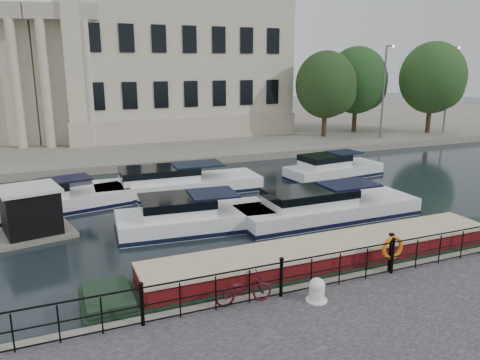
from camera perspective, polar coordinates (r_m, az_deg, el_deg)
name	(u,v)px	position (r m, az deg, el deg)	size (l,w,h in m)	color
ground_plane	(249,281)	(16.07, 1.14, -12.23)	(160.00, 160.00, 0.00)	black
far_bank	(103,128)	(52.94, -16.32, 6.07)	(120.00, 42.00, 0.55)	#6B665B
railing	(281,276)	(13.73, 5.05, -11.53)	(24.14, 0.14, 1.22)	black
civic_building	(93,64)	(48.12, -17.47, 13.34)	(53.55, 31.84, 16.85)	#ADA38C
lamp_posts	(417,89)	(46.56, 20.80, 10.31)	(8.24, 1.55, 8.07)	#59595B
bicycle	(244,289)	(13.40, 0.44, -13.17)	(0.58, 1.66, 0.87)	#420B16
mooring_bollard	(317,290)	(13.76, 9.36, -13.12)	(0.62, 0.62, 0.70)	silver
life_ring_post	(392,248)	(15.88, 18.05, -7.92)	(0.80, 0.21, 1.30)	black
narrowboat	(328,265)	(16.61, 10.62, -10.20)	(16.16, 2.18, 1.59)	black
harbour_hut	(31,214)	(21.58, -24.10, -3.81)	(3.60, 3.19, 2.19)	#6B665B
cabin_cruisers	(216,198)	(24.19, -2.92, -2.16)	(24.51, 10.05, 1.99)	white
trees	(380,83)	(46.71, 16.72, 11.29)	(16.39, 9.25, 8.61)	black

